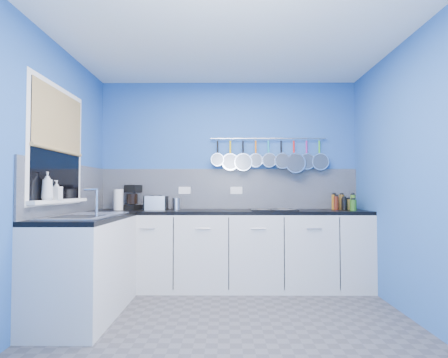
{
  "coord_description": "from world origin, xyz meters",
  "views": [
    {
      "loc": [
        -0.03,
        -2.82,
        1.14
      ],
      "look_at": [
        -0.05,
        0.75,
        1.25
      ],
      "focal_mm": 27.52,
      "sensor_mm": 36.0,
      "label": 1
    }
  ],
  "objects_px": {
    "soap_bottle_b": "(56,190)",
    "toaster": "(156,203)",
    "paper_towel": "(118,200)",
    "soap_bottle_a": "(47,186)",
    "hob": "(273,210)",
    "coffee_maker": "(133,197)",
    "canister": "(176,204)"
  },
  "relations": [
    {
      "from": "soap_bottle_b",
      "to": "toaster",
      "type": "distance_m",
      "value": 1.25
    },
    {
      "from": "paper_towel",
      "to": "toaster",
      "type": "distance_m",
      "value": 0.44
    },
    {
      "from": "soap_bottle_b",
      "to": "paper_towel",
      "type": "height_order",
      "value": "soap_bottle_b"
    },
    {
      "from": "soap_bottle_a",
      "to": "hob",
      "type": "xyz_separation_m",
      "value": [
        2.05,
        1.14,
        -0.26
      ]
    },
    {
      "from": "paper_towel",
      "to": "toaster",
      "type": "relative_size",
      "value": 0.96
    },
    {
      "from": "soap_bottle_a",
      "to": "hob",
      "type": "bearing_deg",
      "value": 29.22
    },
    {
      "from": "soap_bottle_b",
      "to": "hob",
      "type": "relative_size",
      "value": 0.33
    },
    {
      "from": "soap_bottle_a",
      "to": "coffee_maker",
      "type": "height_order",
      "value": "soap_bottle_a"
    },
    {
      "from": "paper_towel",
      "to": "coffee_maker",
      "type": "relative_size",
      "value": 0.82
    },
    {
      "from": "soap_bottle_b",
      "to": "toaster",
      "type": "xyz_separation_m",
      "value": [
        0.67,
        1.04,
        -0.15
      ]
    },
    {
      "from": "soap_bottle_a",
      "to": "canister",
      "type": "height_order",
      "value": "soap_bottle_a"
    },
    {
      "from": "soap_bottle_b",
      "to": "paper_towel",
      "type": "distance_m",
      "value": 1.03
    },
    {
      "from": "paper_towel",
      "to": "canister",
      "type": "distance_m",
      "value": 0.68
    },
    {
      "from": "soap_bottle_a",
      "to": "paper_towel",
      "type": "relative_size",
      "value": 0.98
    },
    {
      "from": "canister",
      "to": "hob",
      "type": "xyz_separation_m",
      "value": [
        1.15,
        -0.14,
        -0.06
      ]
    },
    {
      "from": "paper_towel",
      "to": "hob",
      "type": "relative_size",
      "value": 0.47
    },
    {
      "from": "coffee_maker",
      "to": "soap_bottle_a",
      "type": "bearing_deg",
      "value": -86.56
    },
    {
      "from": "soap_bottle_b",
      "to": "soap_bottle_a",
      "type": "bearing_deg",
      "value": -90.0
    },
    {
      "from": "toaster",
      "to": "soap_bottle_a",
      "type": "bearing_deg",
      "value": -127.44
    },
    {
      "from": "toaster",
      "to": "hob",
      "type": "height_order",
      "value": "toaster"
    },
    {
      "from": "soap_bottle_a",
      "to": "soap_bottle_b",
      "type": "height_order",
      "value": "soap_bottle_a"
    },
    {
      "from": "paper_towel",
      "to": "hob",
      "type": "distance_m",
      "value": 1.81
    },
    {
      "from": "soap_bottle_a",
      "to": "coffee_maker",
      "type": "xyz_separation_m",
      "value": [
        0.37,
        1.26,
        -0.12
      ]
    },
    {
      "from": "soap_bottle_a",
      "to": "paper_towel",
      "type": "height_order",
      "value": "soap_bottle_a"
    },
    {
      "from": "paper_towel",
      "to": "hob",
      "type": "bearing_deg",
      "value": -0.47
    },
    {
      "from": "coffee_maker",
      "to": "toaster",
      "type": "bearing_deg",
      "value": 7.64
    },
    {
      "from": "paper_towel",
      "to": "coffee_maker",
      "type": "bearing_deg",
      "value": 36.83
    },
    {
      "from": "paper_towel",
      "to": "coffee_maker",
      "type": "height_order",
      "value": "coffee_maker"
    },
    {
      "from": "toaster",
      "to": "paper_towel",
      "type": "bearing_deg",
      "value": 177.01
    },
    {
      "from": "coffee_maker",
      "to": "soap_bottle_b",
      "type": "bearing_deg",
      "value": -88.76
    },
    {
      "from": "coffee_maker",
      "to": "toaster",
      "type": "xyz_separation_m",
      "value": [
        0.3,
        -0.06,
        -0.07
      ]
    },
    {
      "from": "soap_bottle_b",
      "to": "canister",
      "type": "relative_size",
      "value": 1.24
    }
  ]
}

